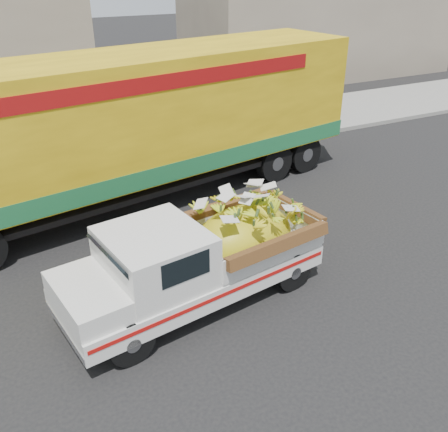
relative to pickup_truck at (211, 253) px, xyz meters
name	(u,v)px	position (x,y,z in m)	size (l,w,h in m)	color
ground	(211,290)	(0.05, 0.10, -0.92)	(100.00, 100.00, 0.00)	black
curb	(114,168)	(0.05, 6.97, -0.85)	(60.00, 0.25, 0.15)	gray
sidewalk	(97,147)	(0.05, 9.07, -0.85)	(60.00, 4.00, 0.14)	gray
building_right	(319,16)	(14.05, 15.97, 2.08)	(14.00, 6.00, 6.00)	gray
pickup_truck	(211,253)	(0.00, 0.00, 0.00)	(5.11, 2.52, 1.72)	black
semi_trailer	(146,122)	(0.40, 4.53, 1.20)	(12.08, 4.55, 3.80)	black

